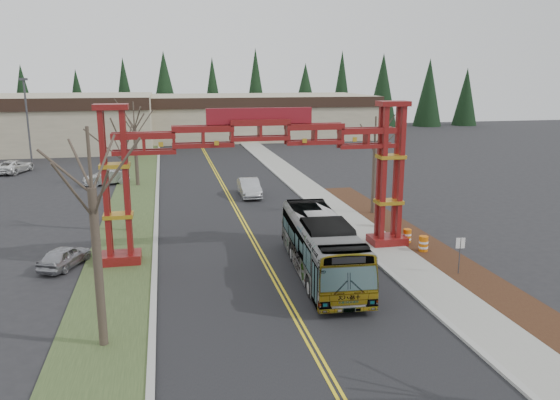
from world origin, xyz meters
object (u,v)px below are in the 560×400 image
object	(u,v)px
bare_tree_median_mid	(123,146)
bare_tree_median_far	(134,127)
bare_tree_median_near	(92,189)
barrel_south	(423,245)
parked_car_far_a	(106,178)
parked_car_near_a	(65,256)
retail_building_east	(255,116)
bare_tree_right_far	(375,143)
gateway_arch	(260,154)
silver_sedan	(249,188)
barrel_north	(379,221)
light_pole_far	(27,115)
barrel_mid	(407,237)
transit_bus	(322,246)
parked_car_far_b	(14,166)
street_sign	(460,249)

from	to	relation	value
bare_tree_median_mid	bare_tree_median_far	xyz separation A→B (m)	(0.00, 15.83, -0.17)
bare_tree_median_near	barrel_south	distance (m)	20.12
parked_car_far_a	barrel_south	size ratio (longest dim) A/B	4.11
parked_car_near_a	parked_car_far_a	bearing A→B (deg)	-66.27
bare_tree_median_far	retail_building_east	bearing A→B (deg)	65.50
bare_tree_median_mid	bare_tree_right_far	distance (m)	18.03
bare_tree_median_near	gateway_arch	bearing A→B (deg)	50.82
retail_building_east	silver_sedan	world-z (taller)	retail_building_east
barrel_north	barrel_south	bearing A→B (deg)	-84.58
bare_tree_median_mid	barrel_south	bearing A→B (deg)	-25.75
light_pole_far	bare_tree_median_near	bearing A→B (deg)	-75.05
bare_tree_median_far	barrel_south	bearing A→B (deg)	-54.17
parked_car_near_a	parked_car_far_a	distance (m)	23.64
silver_sedan	bare_tree_median_mid	size ratio (longest dim) A/B	0.59
silver_sedan	bare_tree_median_near	distance (m)	27.81
light_pole_far	barrel_mid	size ratio (longest dim) A/B	10.35
parked_car_near_a	bare_tree_median_mid	xyz separation A→B (m)	(3.00, 6.63, 5.21)
bare_tree_median_near	light_pole_far	xyz separation A→B (m)	(-12.81, 47.96, -0.52)
transit_bus	parked_car_far_b	size ratio (longest dim) A/B	2.24
retail_building_east	parked_car_near_a	bearing A→B (deg)	-108.72
barrel_north	parked_car_far_a	bearing A→B (deg)	135.20
parked_car_far_b	barrel_north	bearing A→B (deg)	154.02
barrel_mid	barrel_north	bearing A→B (deg)	95.14
parked_car_near_a	barrel_mid	xyz separation A→B (m)	(20.34, 0.01, -0.14)
barrel_north	street_sign	bearing A→B (deg)	-86.07
retail_building_east	bare_tree_right_far	distance (m)	54.43
parked_car_far_b	street_sign	xyz separation A→B (m)	(31.00, -38.19, 0.80)
light_pole_far	barrel_south	bearing A→B (deg)	-52.80
parked_car_near_a	barrel_south	world-z (taller)	parked_car_near_a
silver_sedan	barrel_mid	bearing A→B (deg)	-63.43
bare_tree_median_mid	bare_tree_median_far	size ratio (longest dim) A/B	1.00
bare_tree_right_far	barrel_mid	distance (m)	9.05
bare_tree_median_mid	barrel_mid	xyz separation A→B (m)	(17.34, -6.62, -5.34)
silver_sedan	bare_tree_right_far	distance (m)	12.45
retail_building_east	transit_bus	bearing A→B (deg)	-96.42
retail_building_east	parked_car_near_a	xyz separation A→B (m)	(-21.00, -61.95, -2.89)
silver_sedan	bare_tree_right_far	world-z (taller)	bare_tree_right_far
light_pole_far	silver_sedan	bearing A→B (deg)	-44.95
gateway_arch	parked_car_near_a	world-z (taller)	gateway_arch
silver_sedan	parked_car_far_a	xyz separation A→B (m)	(-12.75, 8.00, -0.08)
retail_building_east	parked_car_far_a	xyz separation A→B (m)	(-21.00, -38.32, -2.81)
barrel_south	street_sign	bearing A→B (deg)	-88.26
parked_car_far_a	bare_tree_median_mid	xyz separation A→B (m)	(3.00, -17.01, 5.12)
retail_building_east	light_pole_far	xyz separation A→B (m)	(-30.81, -23.81, 2.28)
silver_sedan	parked_car_far_a	size ratio (longest dim) A/B	1.11
bare_tree_median_far	barrel_south	size ratio (longest dim) A/B	7.69
retail_building_east	silver_sedan	distance (m)	47.13
barrel_north	silver_sedan	bearing A→B (deg)	121.46
street_sign	barrel_mid	bearing A→B (deg)	93.13
parked_car_near_a	street_sign	world-z (taller)	street_sign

